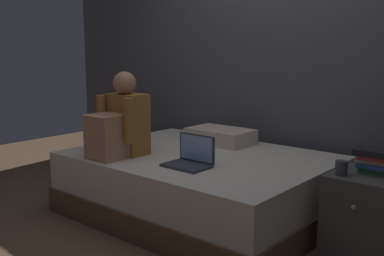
{
  "coord_description": "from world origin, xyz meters",
  "views": [
    {
      "loc": [
        2.02,
        -2.4,
        1.33
      ],
      "look_at": [
        -0.11,
        0.1,
        0.75
      ],
      "focal_mm": 42.3,
      "sensor_mm": 36.0,
      "label": 1
    }
  ],
  "objects_px": {
    "nightstand": "(366,217)",
    "book_stack": "(376,161)",
    "bed": "(200,185)",
    "person_sitting": "(120,124)",
    "mug": "(341,168)",
    "laptop": "(191,158)",
    "pillow": "(220,136)"
  },
  "relations": [
    {
      "from": "person_sitting",
      "to": "laptop",
      "type": "bearing_deg",
      "value": 10.45
    },
    {
      "from": "bed",
      "to": "person_sitting",
      "type": "distance_m",
      "value": 0.8
    },
    {
      "from": "laptop",
      "to": "pillow",
      "type": "relative_size",
      "value": 0.57
    },
    {
      "from": "person_sitting",
      "to": "pillow",
      "type": "height_order",
      "value": "person_sitting"
    },
    {
      "from": "bed",
      "to": "pillow",
      "type": "height_order",
      "value": "pillow"
    },
    {
      "from": "bed",
      "to": "pillow",
      "type": "bearing_deg",
      "value": 106.81
    },
    {
      "from": "person_sitting",
      "to": "mug",
      "type": "relative_size",
      "value": 7.28
    },
    {
      "from": "nightstand",
      "to": "mug",
      "type": "distance_m",
      "value": 0.37
    },
    {
      "from": "book_stack",
      "to": "mug",
      "type": "height_order",
      "value": "book_stack"
    },
    {
      "from": "mug",
      "to": "book_stack",
      "type": "bearing_deg",
      "value": 46.87
    },
    {
      "from": "pillow",
      "to": "person_sitting",
      "type": "bearing_deg",
      "value": -109.56
    },
    {
      "from": "laptop",
      "to": "mug",
      "type": "distance_m",
      "value": 1.03
    },
    {
      "from": "nightstand",
      "to": "person_sitting",
      "type": "distance_m",
      "value": 1.88
    },
    {
      "from": "pillow",
      "to": "mug",
      "type": "distance_m",
      "value": 1.4
    },
    {
      "from": "person_sitting",
      "to": "laptop",
      "type": "distance_m",
      "value": 0.67
    },
    {
      "from": "pillow",
      "to": "mug",
      "type": "relative_size",
      "value": 6.22
    },
    {
      "from": "person_sitting",
      "to": "laptop",
      "type": "height_order",
      "value": "person_sitting"
    },
    {
      "from": "mug",
      "to": "laptop",
      "type": "bearing_deg",
      "value": -164.67
    },
    {
      "from": "bed",
      "to": "person_sitting",
      "type": "relative_size",
      "value": 3.05
    },
    {
      "from": "person_sitting",
      "to": "laptop",
      "type": "xyz_separation_m",
      "value": [
        0.63,
        0.12,
        -0.2
      ]
    },
    {
      "from": "nightstand",
      "to": "pillow",
      "type": "bearing_deg",
      "value": 165.31
    },
    {
      "from": "bed",
      "to": "nightstand",
      "type": "relative_size",
      "value": 3.61
    },
    {
      "from": "bed",
      "to": "book_stack",
      "type": "xyz_separation_m",
      "value": [
        1.32,
        0.12,
        0.39
      ]
    },
    {
      "from": "person_sitting",
      "to": "book_stack",
      "type": "bearing_deg",
      "value": 17.24
    },
    {
      "from": "laptop",
      "to": "mug",
      "type": "xyz_separation_m",
      "value": [
        0.99,
        0.27,
        0.05
      ]
    },
    {
      "from": "pillow",
      "to": "mug",
      "type": "bearing_deg",
      "value": -20.81
    },
    {
      "from": "nightstand",
      "to": "laptop",
      "type": "relative_size",
      "value": 1.73
    },
    {
      "from": "laptop",
      "to": "mug",
      "type": "relative_size",
      "value": 3.56
    },
    {
      "from": "bed",
      "to": "laptop",
      "type": "relative_size",
      "value": 6.25
    },
    {
      "from": "nightstand",
      "to": "book_stack",
      "type": "height_order",
      "value": "book_stack"
    },
    {
      "from": "person_sitting",
      "to": "pillow",
      "type": "xyz_separation_m",
      "value": [
        0.31,
        0.88,
        -0.19
      ]
    },
    {
      "from": "person_sitting",
      "to": "book_stack",
      "type": "height_order",
      "value": "person_sitting"
    }
  ]
}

